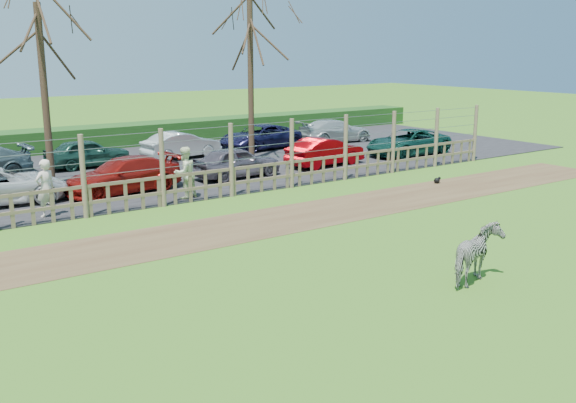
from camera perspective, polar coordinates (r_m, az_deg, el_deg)
ground at (r=14.22m, az=2.47°, el=-6.77°), size 120.00×120.00×0.00m
dirt_strip at (r=17.83m, az=-6.33°, el=-2.63°), size 34.00×2.80×0.01m
asphalt at (r=26.83m, az=-16.65°, el=2.35°), size 44.00×13.00×0.04m
hedge at (r=33.39m, az=-20.56°, el=5.06°), size 46.00×2.00×1.10m
fence at (r=20.70m, az=-11.05°, el=1.73°), size 30.16×0.16×2.50m
tree_mid at (r=24.86m, az=-21.13°, el=12.45°), size 4.80×4.80×6.83m
tree_right at (r=28.88m, az=-3.38°, el=14.05°), size 4.80×4.80×7.35m
zebra at (r=14.26m, az=16.51°, el=-4.58°), size 1.65×1.14×1.27m
visitor_a at (r=20.24m, az=-20.75°, el=1.12°), size 0.73×0.60×1.72m
visitor_b at (r=21.58m, az=-9.16°, el=2.54°), size 0.96×0.82×1.72m
crow at (r=24.62m, az=13.11°, el=1.84°), size 0.30×0.22×0.24m
car_3 at (r=22.99m, az=-14.44°, el=2.29°), size 4.29×2.10×1.20m
car_4 at (r=24.96m, az=-4.61°, el=3.52°), size 3.58×1.56×1.20m
car_5 at (r=27.45m, az=3.32°, el=4.44°), size 3.76×1.67×1.20m
car_6 at (r=30.69m, az=10.63°, el=5.19°), size 4.40×2.18×1.20m
car_10 at (r=28.34m, az=-17.38°, el=4.14°), size 3.60×1.62×1.20m
car_11 at (r=29.70m, az=-9.45°, el=4.97°), size 3.76×1.66×1.20m
car_12 at (r=32.06m, az=-2.51°, el=5.75°), size 4.53×2.51×1.20m
car_13 at (r=34.60m, az=4.21°, el=6.29°), size 4.28×2.09×1.20m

